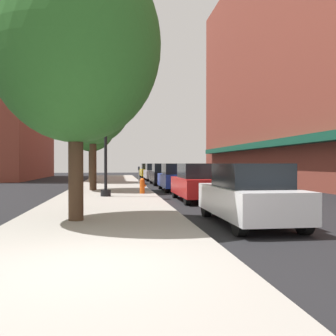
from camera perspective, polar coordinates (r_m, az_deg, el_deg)
The scene contains 16 objects.
ground_plane at distance 24.06m, azimuth 0.72°, elevation -3.26°, with size 90.00×90.00×0.00m, color black.
sidewalk_slab at distance 24.80m, azimuth -8.82°, elevation -3.01°, with size 4.80×50.00×0.12m, color gray.
building_right_brick at distance 32.43m, azimuth 19.96°, elevation 15.78°, with size 6.80×40.00×20.29m.
building_far_background at distance 44.97m, azimuth -22.82°, elevation 10.83°, with size 6.80×18.00×19.28m.
lamppost at distance 17.81m, azimuth -9.52°, elevation 5.66°, with size 0.48×0.48×5.90m.
fire_hydrant at distance 19.18m, azimuth -3.95°, elevation -2.71°, with size 0.33×0.26×0.79m.
parking_meter_near at distance 27.77m, azimuth -4.47°, elevation -0.78°, with size 0.14×0.09×1.31m.
tree_near at distance 31.16m, azimuth -11.69°, elevation 6.72°, with size 4.04×4.04×7.17m.
tree_mid at distance 10.86m, azimuth -13.97°, elevation 17.85°, with size 4.62×4.62×7.41m.
tree_far at distance 22.30m, azimuth -11.42°, elevation 10.30°, with size 4.56×4.56×7.91m.
car_white at distance 10.36m, azimuth 12.24°, elevation -4.03°, with size 1.80×4.30×1.66m.
car_red at distance 16.49m, azimuth 4.63°, elevation -2.26°, with size 1.80×4.30×1.66m.
car_blue at distance 22.61m, azimuth 1.25°, elevation -1.46°, with size 1.80×4.30×1.66m.
car_black at distance 29.05m, azimuth -0.75°, elevation -0.99°, with size 1.80×4.30×1.66m.
car_silver at distance 36.15m, azimuth -2.13°, elevation -0.66°, with size 1.80×4.30×1.66m.
car_yellow at distance 43.02m, azimuth -3.02°, elevation -0.44°, with size 1.80×4.30×1.66m.
Camera 1 is at (0.47, -5.74, 1.66)m, focal length 39.86 mm.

